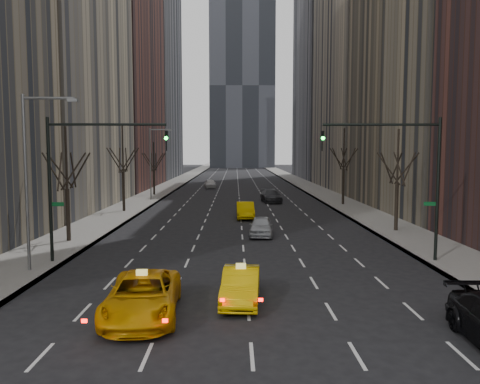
{
  "coord_description": "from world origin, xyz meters",
  "views": [
    {
      "loc": [
        -0.5,
        -13.9,
        6.31
      ],
      "look_at": [
        -0.19,
        17.93,
        3.5
      ],
      "focal_mm": 35.0,
      "sensor_mm": 36.0,
      "label": 1
    }
  ],
  "objects": [
    {
      "name": "bld_left_deep",
      "position": [
        -21.5,
        96.0,
        30.0
      ],
      "size": [
        14.0,
        30.0,
        60.0
      ],
      "primitive_type": "cube",
      "color": "slate",
      "rests_on": "ground"
    },
    {
      "name": "sidewalk_left",
      "position": [
        -12.25,
        70.0,
        0.07
      ],
      "size": [
        4.5,
        320.0,
        0.15
      ],
      "primitive_type": "cube",
      "color": "slate",
      "rests_on": "ground"
    },
    {
      "name": "streetlight_near",
      "position": [
        -10.84,
        10.0,
        5.62
      ],
      "size": [
        2.83,
        0.22,
        9.0
      ],
      "color": "slate",
      "rests_on": "ground"
    },
    {
      "name": "taxi_sedan",
      "position": [
        -0.28,
        5.19,
        0.71
      ],
      "size": [
        1.79,
        4.4,
        1.42
      ],
      "primitive_type": "imported",
      "rotation": [
        0.0,
        0.0,
        -0.07
      ],
      "color": "#DBAD04",
      "rests_on": "ground"
    },
    {
      "name": "tree_lw_d",
      "position": [
        -12.0,
        52.0,
        3.56
      ],
      "size": [
        3.36,
        3.5,
        7.36
      ],
      "color": "black",
      "rests_on": "ground"
    },
    {
      "name": "silver_sedan_ahead",
      "position": [
        1.41,
        20.52,
        0.71
      ],
      "size": [
        2.01,
        4.31,
        1.43
      ],
      "primitive_type": "imported",
      "rotation": [
        0.0,
        0.0,
        -0.08
      ],
      "color": "#AEB2B7",
      "rests_on": "ground"
    },
    {
      "name": "traffic_mast_left",
      "position": [
        -9.11,
        12.0,
        5.49
      ],
      "size": [
        6.69,
        0.39,
        8.0
      ],
      "color": "black",
      "rests_on": "ground"
    },
    {
      "name": "taxi_suv",
      "position": [
        -4.05,
        3.5,
        0.8
      ],
      "size": [
        3.04,
        5.94,
        1.61
      ],
      "primitive_type": "imported",
      "rotation": [
        0.0,
        0.0,
        0.07
      ],
      "color": "#E19804",
      "rests_on": "ground"
    },
    {
      "name": "bld_right_deep",
      "position": [
        21.5,
        95.0,
        29.0
      ],
      "size": [
        14.0,
        30.0,
        58.0
      ],
      "primitive_type": "cube",
      "color": "slate",
      "rests_on": "ground"
    },
    {
      "name": "tree_rw_b",
      "position": [
        12.0,
        22.0,
        3.72
      ],
      "size": [
        3.36,
        3.5,
        7.82
      ],
      "color": "black",
      "rests_on": "ground"
    },
    {
      "name": "sidewalk_right",
      "position": [
        12.25,
        70.0,
        0.07
      ],
      "size": [
        4.5,
        320.0,
        0.15
      ],
      "primitive_type": "cube",
      "color": "slate",
      "rests_on": "ground"
    },
    {
      "name": "bld_right_far",
      "position": [
        21.5,
        64.0,
        25.0
      ],
      "size": [
        14.0,
        28.0,
        50.0
      ],
      "primitive_type": "cube",
      "color": "tan",
      "rests_on": "ground"
    },
    {
      "name": "streetlight_far",
      "position": [
        -10.84,
        45.0,
        5.62
      ],
      "size": [
        2.83,
        0.22,
        9.0
      ],
      "color": "slate",
      "rests_on": "ground"
    },
    {
      "name": "bld_left_far",
      "position": [
        -21.5,
        66.0,
        22.0
      ],
      "size": [
        14.0,
        28.0,
        44.0
      ],
      "primitive_type": "cube",
      "color": "brown",
      "rests_on": "ground"
    },
    {
      "name": "tree_rw_c",
      "position": [
        12.0,
        40.0,
        4.04
      ],
      "size": [
        3.36,
        3.5,
        8.74
      ],
      "color": "black",
      "rests_on": "ground"
    },
    {
      "name": "ground",
      "position": [
        0.0,
        0.0,
        0.0
      ],
      "size": [
        400.0,
        400.0,
        0.0
      ],
      "primitive_type": "plane",
      "color": "black",
      "rests_on": "ground"
    },
    {
      "name": "far_taxi",
      "position": [
        0.42,
        29.57,
        0.76
      ],
      "size": [
        1.7,
        4.65,
        1.52
      ],
      "primitive_type": "imported",
      "rotation": [
        0.0,
        0.0,
        0.02
      ],
      "color": "#D7AB04",
      "rests_on": "ground"
    },
    {
      "name": "tree_lw_b",
      "position": [
        -12.0,
        18.0,
        3.72
      ],
      "size": [
        3.36,
        3.5,
        7.82
      ],
      "color": "black",
      "rests_on": "ground"
    },
    {
      "name": "far_car_white",
      "position": [
        -4.78,
        64.85,
        0.77
      ],
      "size": [
        2.41,
        4.7,
        1.53
      ],
      "primitive_type": "imported",
      "rotation": [
        0.0,
        0.0,
        0.14
      ],
      "color": "silver",
      "rests_on": "ground"
    },
    {
      "name": "traffic_mast_right",
      "position": [
        9.11,
        12.0,
        5.49
      ],
      "size": [
        6.69,
        0.39,
        8.0
      ],
      "color": "black",
      "rests_on": "ground"
    },
    {
      "name": "tower_far",
      "position": [
        2.0,
        170.0,
        60.0
      ],
      "size": [
        24.0,
        24.0,
        120.0
      ],
      "primitive_type": "cube",
      "color": "black",
      "rests_on": "ground"
    },
    {
      "name": "tree_lw_c",
      "position": [
        -12.0,
        34.0,
        4.04
      ],
      "size": [
        3.36,
        3.5,
        8.74
      ],
      "color": "black",
      "rests_on": "ground"
    },
    {
      "name": "far_suv_grey",
      "position": [
        3.88,
        43.33,
        0.77
      ],
      "size": [
        2.61,
        5.48,
        1.54
      ],
      "primitive_type": "imported",
      "rotation": [
        0.0,
        0.0,
        0.09
      ],
      "color": "#2D2E32",
      "rests_on": "ground"
    }
  ]
}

